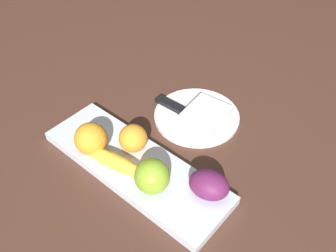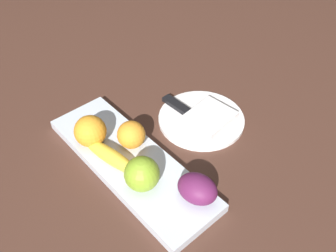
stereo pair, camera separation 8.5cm
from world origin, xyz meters
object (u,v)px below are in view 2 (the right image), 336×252
fruit_tray (130,162)px  orange_near_apple (132,134)px  orange_near_banana (90,131)px  folded_napkin (210,119)px  apple (142,174)px  grape_bunch (197,189)px  dinner_plate (201,119)px  banana (110,156)px  knife (181,108)px

fruit_tray → orange_near_apple: size_ratio=7.05×
orange_near_banana → folded_napkin: (0.13, 0.26, -0.03)m
apple → grape_bunch: size_ratio=0.88×
dinner_plate → folded_napkin: (0.03, 0.00, 0.02)m
dinner_plate → folded_napkin: bearing=0.0°
apple → grape_bunch: bearing=33.6°
apple → orange_near_apple: bearing=152.2°
orange_near_apple → dinner_plate: orange_near_apple is taller
banana → apple: bearing=-3.6°
fruit_tray → orange_near_banana: (-0.10, -0.03, 0.05)m
grape_bunch → knife: (-0.23, 0.17, -0.03)m
grape_bunch → dinner_plate: (-0.17, 0.19, -0.04)m
dinner_plate → orange_near_banana: bearing=-110.6°
fruit_tray → orange_near_banana: size_ratio=6.18×
orange_near_banana → knife: bearing=80.2°
apple → folded_napkin: bearing=100.9°
fruit_tray → knife: size_ratio=2.53×
orange_near_banana → grape_bunch: orange_near_banana is taller
grape_bunch → fruit_tray: bearing=-166.9°
apple → dinner_plate: bearing=106.8°
orange_near_banana → grape_bunch: (0.27, 0.07, -0.01)m
fruit_tray → folded_napkin: (0.03, 0.23, 0.01)m
dinner_plate → knife: size_ratio=1.21×
grape_bunch → banana: bearing=-158.9°
apple → orange_near_apple: 0.12m
dinner_plate → apple: bearing=-73.2°
orange_near_banana → banana: bearing=-0.5°
banana → orange_near_apple: 0.07m
banana → grape_bunch: 0.21m
orange_near_apple → grape_bunch: 0.20m
orange_near_apple → orange_near_banana: size_ratio=0.88×
knife → orange_near_banana: bearing=-101.8°
banana → grape_bunch: bearing=10.8°
apple → orange_near_banana: same height
knife → apple: bearing=-62.4°
orange_near_apple → grape_bunch: bearing=2.0°
orange_near_banana → knife: size_ratio=0.41×
dinner_plate → fruit_tray: bearing=-90.0°
folded_napkin → knife: bearing=-167.6°
fruit_tray → dinner_plate: bearing=90.0°
banana → grape_bunch: size_ratio=1.95×
apple → orange_near_banana: size_ratio=1.00×
grape_bunch → dinner_plate: grape_bunch is taller
apple → dinner_plate: size_ratio=0.34×
fruit_tray → dinner_plate: 0.23m
fruit_tray → folded_napkin: bearing=83.1°
banana → knife: (-0.03, 0.24, -0.02)m
folded_napkin → knife: 0.09m
orange_near_apple → dinner_plate: (0.03, 0.19, -0.05)m
apple → dinner_plate: (-0.08, 0.25, -0.05)m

